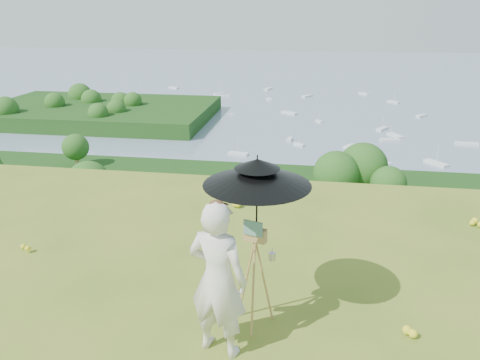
# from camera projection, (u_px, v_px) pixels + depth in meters

# --- Properties ---
(forest_slope) EXTENTS (140.00, 56.00, 22.00)m
(forest_slope) POSITION_uv_depth(u_px,v_px,m) (287.00, 357.00, 46.53)
(forest_slope) COLOR #143A10
(forest_slope) RESTS_ON bay_water
(shoreline_tier) EXTENTS (170.00, 28.00, 8.00)m
(shoreline_tier) POSITION_uv_depth(u_px,v_px,m) (299.00, 238.00, 86.05)
(shoreline_tier) COLOR #726E5B
(shoreline_tier) RESTS_ON bay_water
(bay_water) EXTENTS (700.00, 700.00, 0.00)m
(bay_water) POSITION_uv_depth(u_px,v_px,m) (311.00, 87.00, 238.43)
(bay_water) COLOR slate
(bay_water) RESTS_ON ground
(peninsula) EXTENTS (90.00, 60.00, 12.00)m
(peninsula) POSITION_uv_depth(u_px,v_px,m) (99.00, 105.00, 168.67)
(peninsula) COLOR #143A10
(peninsula) RESTS_ON bay_water
(slope_trees) EXTENTS (110.00, 50.00, 6.00)m
(slope_trees) POSITION_uv_depth(u_px,v_px,m) (293.00, 230.00, 41.71)
(slope_trees) COLOR #1A4E17
(slope_trees) RESTS_ON forest_slope
(harbor_town) EXTENTS (110.00, 22.00, 5.00)m
(harbor_town) POSITION_uv_depth(u_px,v_px,m) (301.00, 205.00, 83.81)
(harbor_town) COLOR silver
(harbor_town) RESTS_ON shoreline_tier
(moored_boats) EXTENTS (140.00, 140.00, 0.70)m
(moored_boats) POSITION_uv_depth(u_px,v_px,m) (273.00, 120.00, 166.83)
(moored_boats) COLOR silver
(moored_boats) RESTS_ON bay_water
(painter) EXTENTS (0.75, 0.59, 1.81)m
(painter) POSITION_uv_depth(u_px,v_px,m) (218.00, 280.00, 4.94)
(painter) COLOR white
(painter) RESTS_ON ground
(field_easel) EXTENTS (0.66, 0.66, 1.40)m
(field_easel) POSITION_uv_depth(u_px,v_px,m) (255.00, 274.00, 5.44)
(field_easel) COLOR #AF8F49
(field_easel) RESTS_ON ground
(sun_umbrella) EXTENTS (1.59, 1.59, 0.98)m
(sun_umbrella) POSITION_uv_depth(u_px,v_px,m) (257.00, 198.00, 5.14)
(sun_umbrella) COLOR black
(sun_umbrella) RESTS_ON field_easel
(painter_cap) EXTENTS (0.29, 0.31, 0.10)m
(painter_cap) POSITION_uv_depth(u_px,v_px,m) (216.00, 206.00, 4.65)
(painter_cap) COLOR #D87678
(painter_cap) RESTS_ON painter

